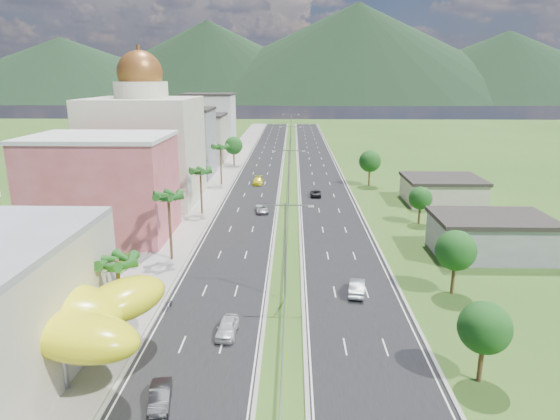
{
  "coord_description": "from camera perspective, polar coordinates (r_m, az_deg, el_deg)",
  "views": [
    {
      "loc": [
        0.78,
        -40.96,
        23.97
      ],
      "look_at": [
        -0.88,
        22.15,
        7.0
      ],
      "focal_mm": 32.0,
      "sensor_mm": 36.0,
      "label": 1
    }
  ],
  "objects": [
    {
      "name": "ground",
      "position": [
        47.46,
        0.37,
        -15.29
      ],
      "size": [
        500.0,
        500.0,
        0.0
      ],
      "primitive_type": "plane",
      "color": "#2D5119",
      "rests_on": "ground"
    },
    {
      "name": "road_left",
      "position": [
        133.39,
        -2.08,
        4.69
      ],
      "size": [
        11.0,
        260.0,
        0.04
      ],
      "primitive_type": "cube",
      "color": "black",
      "rests_on": "ground"
    },
    {
      "name": "road_right",
      "position": [
        133.3,
        4.39,
        4.65
      ],
      "size": [
        11.0,
        260.0,
        0.04
      ],
      "primitive_type": "cube",
      "color": "black",
      "rests_on": "ground"
    },
    {
      "name": "sidewalk_left",
      "position": [
        134.3,
        -6.14,
        4.7
      ],
      "size": [
        7.0,
        260.0,
        0.12
      ],
      "primitive_type": "cube",
      "color": "gray",
      "rests_on": "ground"
    },
    {
      "name": "median_guardrail",
      "position": [
        115.34,
        1.09,
        3.36
      ],
      "size": [
        0.1,
        216.06,
        0.76
      ],
      "color": "gray",
      "rests_on": "ground"
    },
    {
      "name": "streetlight_median_b",
      "position": [
        53.79,
        0.6,
        -3.62
      ],
      "size": [
        6.04,
        0.25,
        11.0
      ],
      "color": "gray",
      "rests_on": "ground"
    },
    {
      "name": "streetlight_median_c",
      "position": [
        92.58,
        1.0,
        4.32
      ],
      "size": [
        6.04,
        0.25,
        11.0
      ],
      "color": "gray",
      "rests_on": "ground"
    },
    {
      "name": "streetlight_median_d",
      "position": [
        137.05,
        1.18,
        7.82
      ],
      "size": [
        6.04,
        0.25,
        11.0
      ],
      "color": "gray",
      "rests_on": "ground"
    },
    {
      "name": "streetlight_median_e",
      "position": [
        181.78,
        1.27,
        9.6
      ],
      "size": [
        6.04,
        0.25,
        11.0
      ],
      "color": "gray",
      "rests_on": "ground"
    },
    {
      "name": "lime_canopy",
      "position": [
        46.45,
        -25.71,
        -10.66
      ],
      "size": [
        18.0,
        15.0,
        7.4
      ],
      "color": "yellow",
      "rests_on": "ground"
    },
    {
      "name": "pink_shophouse",
      "position": [
        80.14,
        -19.59,
        2.31
      ],
      "size": [
        20.0,
        15.0,
        15.0
      ],
      "primitive_type": "cube",
      "color": "#BD4F4D",
      "rests_on": "ground"
    },
    {
      "name": "domed_building",
      "position": [
        100.97,
        -15.19,
        7.35
      ],
      "size": [
        20.0,
        20.0,
        28.7
      ],
      "color": "beige",
      "rests_on": "ground"
    },
    {
      "name": "midrise_grey",
      "position": [
        125.13,
        -11.43,
        7.42
      ],
      "size": [
        16.0,
        15.0,
        16.0
      ],
      "primitive_type": "cube",
      "color": "gray",
      "rests_on": "ground"
    },
    {
      "name": "midrise_beige",
      "position": [
        146.68,
        -9.51,
        8.0
      ],
      "size": [
        16.0,
        15.0,
        13.0
      ],
      "primitive_type": "cube",
      "color": "#B6AA96",
      "rests_on": "ground"
    },
    {
      "name": "midrise_white",
      "position": [
        168.93,
        -8.08,
        9.81
      ],
      "size": [
        16.0,
        15.0,
        18.0
      ],
      "primitive_type": "cube",
      "color": "silver",
      "rests_on": "ground"
    },
    {
      "name": "shed_near",
      "position": [
        74.51,
        22.89,
        -2.93
      ],
      "size": [
        15.0,
        10.0,
        5.0
      ],
      "primitive_type": "cube",
      "color": "gray",
      "rests_on": "ground"
    },
    {
      "name": "shed_far",
      "position": [
        102.64,
        18.02,
        2.05
      ],
      "size": [
        14.0,
        12.0,
        4.4
      ],
      "primitive_type": "cube",
      "color": "#B6AA96",
      "rests_on": "ground"
    },
    {
      "name": "palm_tree_b",
      "position": [
        48.95,
        -18.13,
        -5.94
      ],
      "size": [
        3.6,
        3.6,
        8.1
      ],
      "color": "#47301C",
      "rests_on": "ground"
    },
    {
      "name": "palm_tree_c",
      "position": [
        66.84,
        -12.64,
        1.29
      ],
      "size": [
        3.6,
        3.6,
        9.6
      ],
      "color": "#47301C",
      "rests_on": "ground"
    },
    {
      "name": "palm_tree_d",
      "position": [
        89.01,
        -9.08,
        4.22
      ],
      "size": [
        3.6,
        3.6,
        8.6
      ],
      "color": "#47301C",
      "rests_on": "ground"
    },
    {
      "name": "palm_tree_e",
      "position": [
        113.23,
        -6.82,
        6.99
      ],
      "size": [
        3.6,
        3.6,
        9.4
      ],
      "color": "#47301C",
      "rests_on": "ground"
    },
    {
      "name": "leafy_tree_lfar",
      "position": [
        138.16,
        -5.32,
        7.33
      ],
      "size": [
        4.9,
        4.9,
        8.05
      ],
      "color": "#47301C",
      "rests_on": "ground"
    },
    {
      "name": "leafy_tree_ra",
      "position": [
        43.5,
        22.35,
        -12.35
      ],
      "size": [
        4.2,
        4.2,
        6.9
      ],
      "color": "#47301C",
      "rests_on": "ground"
    },
    {
      "name": "leafy_tree_rb",
      "position": [
        59.07,
        19.44,
        -4.4
      ],
      "size": [
        4.55,
        4.55,
        7.47
      ],
      "color": "#47301C",
      "rests_on": "ground"
    },
    {
      "name": "leafy_tree_rc",
      "position": [
        85.95,
        15.76,
        1.29
      ],
      "size": [
        3.85,
        3.85,
        6.33
      ],
      "color": "#47301C",
      "rests_on": "ground"
    },
    {
      "name": "leafy_tree_rd",
      "position": [
        113.78,
        10.24,
        5.5
      ],
      "size": [
        4.9,
        4.9,
        8.05
      ],
      "color": "#47301C",
      "rests_on": "ground"
    },
    {
      "name": "mountain_ridge",
      "position": [
        495.1,
        8.57,
        12.11
      ],
      "size": [
        860.0,
        140.0,
        90.0
      ],
      "primitive_type": null,
      "color": "black",
      "rests_on": "ground"
    },
    {
      "name": "car_white_near_left",
      "position": [
        49.14,
        -6.04,
        -13.17
      ],
      "size": [
        2.04,
        4.56,
        1.52
      ],
      "primitive_type": "imported",
      "rotation": [
        0.0,
        0.0,
        -0.06
      ],
      "color": "silver",
      "rests_on": "road_left"
    },
    {
      "name": "car_dark_left",
      "position": [
        40.85,
        -13.53,
        -20.06
      ],
      "size": [
        2.22,
        4.53,
        1.43
      ],
      "primitive_type": "imported",
      "rotation": [
        0.0,
        0.0,
        0.17
      ],
      "color": "black",
      "rests_on": "road_left"
    },
    {
      "name": "car_silver_mid_left",
      "position": [
        90.46,
        -2.08,
        0.11
      ],
      "size": [
        2.69,
        4.8,
        1.27
      ],
      "primitive_type": "imported",
      "rotation": [
        0.0,
        0.0,
        0.13
      ],
      "color": "#999CA0",
      "rests_on": "road_left"
    },
    {
      "name": "car_yellow_far_left",
      "position": [
        114.42,
        -2.54,
        3.36
      ],
      "size": [
        2.23,
        5.43,
        1.57
      ],
      "primitive_type": "imported",
      "rotation": [
        0.0,
        0.0,
        0.0
      ],
      "color": "yellow",
      "rests_on": "road_left"
    },
    {
      "name": "car_silver_right",
      "position": [
        57.84,
        8.79,
        -8.71
      ],
      "size": [
        2.41,
        5.08,
        1.61
      ],
      "primitive_type": "imported",
      "rotation": [
        0.0,
        0.0,
        2.99
      ],
      "color": "#9EA2A5",
      "rests_on": "road_right"
    },
    {
      "name": "car_dark_far_right",
      "position": [
        102.91,
        4.1,
        1.93
      ],
      "size": [
        2.21,
        4.66,
        1.28
      ],
      "primitive_type": "imported",
      "rotation": [
        0.0,
        0.0,
        3.13
      ],
      "color": "black",
      "rests_on": "road_right"
    },
    {
      "name": "motorcycle",
      "position": [
        55.03,
        -12.6,
        -10.38
      ],
      "size": [
        0.9,
        2.08,
        1.29
      ],
      "primitive_type": "imported",
      "rotation": [
        0.0,
        0.0,
        -0.15
      ],
      "color": "black",
      "rests_on": "road_left"
    }
  ]
}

